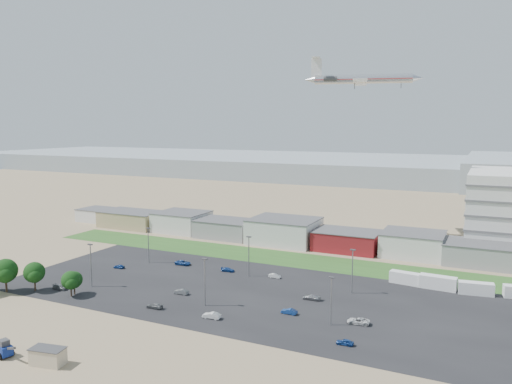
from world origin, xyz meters
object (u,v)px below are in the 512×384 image
Objects in this scene: portable_shed at (48,356)px; parked_car_5 at (119,266)px; airliner at (363,79)px; parked_car_6 at (228,270)px; parked_car_10 at (60,287)px; box_trailer_a at (406,278)px; telehandler at (2,347)px; parked_car_11 at (275,276)px; parked_car_1 at (289,311)px; parked_car_13 at (212,315)px; parked_car_9 at (183,263)px; parked_car_12 at (311,297)px; parked_car_2 at (345,342)px; parked_car_3 at (155,306)px; parked_car_4 at (181,292)px; parked_car_0 at (358,321)px.

portable_shed is 56.55m from parked_car_5.
parked_car_6 is (-21.29, -59.31, -54.92)m from airliner.
parked_car_10 is at bearing -5.43° from parked_car_5.
box_trailer_a is 2.44× the size of parked_car_5.
parked_car_11 is (24.99, 60.82, -0.98)m from telehandler.
portable_shed is 1.66× the size of parked_car_1.
parked_car_13 is at bearing 65.65° from telehandler.
parked_car_9 reaches higher than parked_car_1.
parked_car_9 is (14.17, 10.48, 0.09)m from parked_car_5.
parked_car_6 is 1.14× the size of parked_car_11.
box_trailer_a is 2.26× the size of parked_car_1.
parked_car_2 is at bearing 32.74° from parked_car_12.
portable_shed is 28.64m from parked_car_3.
box_trailer_a is (46.82, 69.53, 0.03)m from portable_shed.
parked_car_1 is at bearing -81.03° from parked_car_10.
box_trailer_a is 36.76m from parked_car_1.
portable_shed reaches higher than parked_car_1.
parked_car_1 is 27.53m from parked_car_4.
parked_car_1 is at bearing -120.87° from parked_car_9.
parked_car_13 is (27.65, -30.94, 0.00)m from parked_car_9.
parked_car_1 is 46.59m from parked_car_9.
parked_car_13 is at bearing -38.28° from parked_car_12.
parked_car_3 is at bearing -91.02° from parked_car_10.
parked_car_2 is at bearing -88.52° from box_trailer_a.
parked_car_0 is 29.74m from parked_car_13.
parked_car_1 is 1.09× the size of parked_car_2.
parked_car_13 is (14.15, 0.34, 0.08)m from parked_car_3.
parked_car_9 reaches higher than parked_car_10.
parked_car_5 is 17.62m from parked_car_9.
parked_car_9 is at bearing 83.23° from parked_car_6.
parked_car_4 is 0.96× the size of parked_car_6.
parked_car_9 is at bearing -105.98° from parked_car_12.
parked_car_2 is 41.69m from parked_car_11.
parked_car_4 reaches higher than parked_car_3.
parked_car_3 is 34.06m from parked_car_9.
parked_car_4 is (-22.35, -80.18, -54.87)m from airliner.
parked_car_10 is 1.22× the size of parked_car_11.
parked_car_0 is at bearing 32.13° from portable_shed.
parked_car_4 is 30.46m from parked_car_12.
box_trailer_a reaches higher than parked_car_11.
parked_car_4 is at bearing -106.44° from parked_car_2.
parked_car_2 is at bearing 43.92° from telehandler.
parked_car_9 is at bearing 90.08° from parked_car_11.
parked_car_10 reaches higher than parked_car_11.
parked_car_6 is (1.06, 20.88, -0.05)m from parked_car_4.
airliner is 12.29× the size of parked_car_11.
parked_car_0 is 59.44m from parked_car_9.
parked_car_5 is (-50.15, -69.53, -54.91)m from airliner.
box_trailer_a is 2.04× the size of parked_car_3.
portable_shed is at bearing 19.98° from telehandler.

